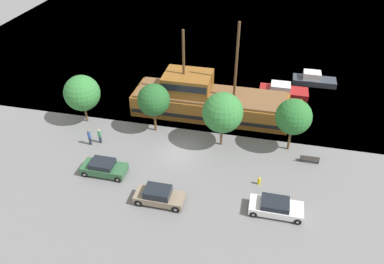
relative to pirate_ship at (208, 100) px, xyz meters
name	(u,v)px	position (x,y,z in m)	size (l,w,h in m)	color
ground_plane	(179,152)	(-1.38, -7.74, -1.69)	(160.00, 160.00, 0.00)	slate
water_surface	(235,13)	(-1.38, 36.26, -1.69)	(80.00, 80.00, 0.00)	teal
pirate_ship	(208,100)	(0.00, 0.00, 0.00)	(18.69, 5.10, 10.91)	brown
moored_boat_dockside	(314,79)	(12.13, 10.00, -1.09)	(5.44, 2.11, 1.64)	#2D333D
moored_boat_outer	(283,91)	(8.32, 6.16, -1.14)	(5.90, 2.39, 1.46)	maroon
parked_car_curb_front	(276,207)	(8.22, -13.73, -1.04)	(4.33, 1.94, 1.28)	white
parked_car_curb_mid	(159,196)	(-1.38, -14.68, -0.95)	(4.17, 1.81, 1.50)	#7F705B
parked_car_curb_rear	(104,168)	(-7.34, -12.30, -0.99)	(4.08, 1.86, 1.40)	#2D5B38
fire_hydrant	(259,181)	(6.68, -10.61, -1.28)	(0.42, 0.25, 0.76)	yellow
bench_promenade_east	(310,159)	(11.15, -6.54, -1.25)	(1.76, 0.45, 0.85)	#4C4742
pedestrian_walking_near	(100,136)	(-9.67, -7.94, -0.88)	(0.32, 0.32, 1.61)	#232838
pedestrian_walking_far	(90,137)	(-10.54, -8.46, -0.80)	(0.32, 0.32, 1.76)	#232838
tree_row_east	(82,93)	(-12.78, -4.54, 1.86)	(3.84, 3.84, 5.47)	brown
tree_row_mideast	(154,100)	(-4.80, -4.59, 2.05)	(3.35, 3.35, 5.43)	brown
tree_row_midwest	(223,113)	(2.44, -5.53, 2.12)	(3.99, 3.99, 5.82)	brown
tree_row_west	(294,117)	(9.13, -4.83, 2.15)	(3.47, 3.47, 5.58)	brown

